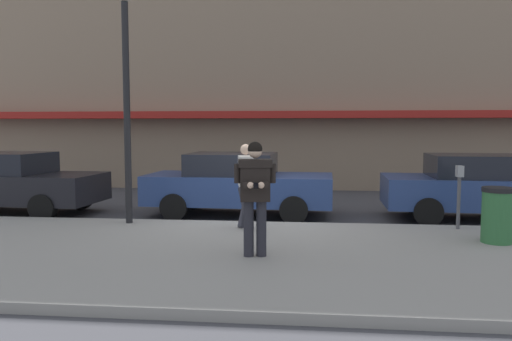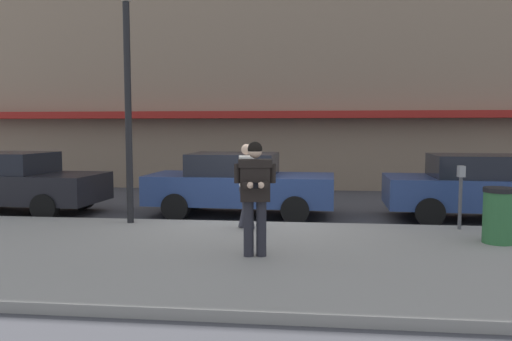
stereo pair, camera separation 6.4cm
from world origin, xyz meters
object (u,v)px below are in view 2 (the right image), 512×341
Objects in this scene: pedestrian_in_light_coat at (246,181)px; parked_sedan_far at (484,187)px; parking_meter at (461,188)px; trash_bin at (499,215)px; street_lamp_post at (128,80)px; parked_sedan_near at (12,182)px; man_texting_on_phone at (255,186)px; parked_sedan_mid at (239,184)px.

parked_sedan_far is at bearing 22.01° from pedestrian_in_light_coat.
parking_meter is 1.30× the size of trash_bin.
street_lamp_post reaches higher than trash_bin.
parked_sedan_far is at bearing 0.91° from parked_sedan_near.
pedestrian_in_light_coat reaches higher than parking_meter.
man_texting_on_phone is 4.40m from trash_bin.
pedestrian_in_light_coat is 1.74× the size of trash_bin.
street_lamp_post reaches higher than pedestrian_in_light_coat.
street_lamp_post reaches higher than parked_sedan_far.
parked_sedan_mid is 1.00× the size of parked_sedan_far.
parked_sedan_far is (5.72, -0.08, 0.00)m from parked_sedan_mid.
street_lamp_post is 7.11m from parking_meter.
parked_sedan_mid and parked_sedan_far have the same top height.
parked_sedan_far is 2.99m from trash_bin.
trash_bin is at bearing -8.91° from street_lamp_post.
pedestrian_in_light_coat is 4.64m from trash_bin.
parked_sedan_near is at bearing 171.52° from parking_meter.
pedestrian_in_light_coat is at bearing -7.45° from street_lamp_post.
parked_sedan_mid is at bearing 179.18° from parked_sedan_far.
street_lamp_post reaches higher than man_texting_on_phone.
pedestrian_in_light_coat is at bearing -157.99° from parked_sedan_far.
parked_sedan_mid is 3.65m from street_lamp_post.
man_texting_on_phone reaches higher than parked_sedan_mid.
man_texting_on_phone reaches higher than pedestrian_in_light_coat.
trash_bin is (4.14, 1.37, -0.62)m from man_texting_on_phone.
trash_bin is (5.02, -2.98, -0.16)m from parked_sedan_mid.
parked_sedan_far is at bearing 76.38° from trash_bin.
parked_sedan_near is at bearing 156.40° from street_lamp_post.
man_texting_on_phone is 0.37× the size of street_lamp_post.
parked_sedan_far is 5.67m from pedestrian_in_light_coat.
man_texting_on_phone reaches higher than trash_bin.
parked_sedan_far is 4.66× the size of trash_bin.
trash_bin is (4.55, -0.78, -0.47)m from pedestrian_in_light_coat.
parked_sedan_far is (11.47, 0.18, 0.00)m from parked_sedan_near.
parked_sedan_near is 5.76m from parked_sedan_mid.
parked_sedan_mid is (5.75, 0.26, 0.00)m from parked_sedan_near.
parking_meter is (3.82, 2.53, -0.28)m from man_texting_on_phone.
parked_sedan_mid is 3.60× the size of parking_meter.
parked_sedan_near is at bearing 162.67° from pedestrian_in_light_coat.
man_texting_on_phone is at bearing -31.64° from parked_sedan_near.
parked_sedan_mid is 5.84m from trash_bin.
trash_bin is (-0.70, -2.90, -0.16)m from parked_sedan_far.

